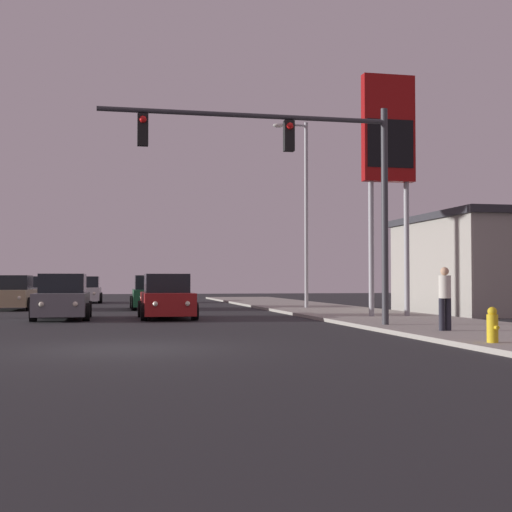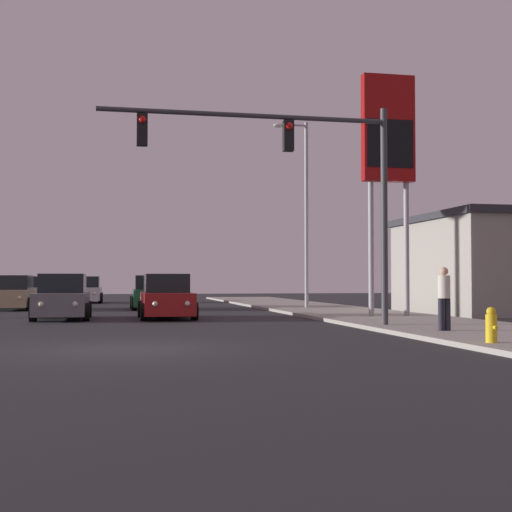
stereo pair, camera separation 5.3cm
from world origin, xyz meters
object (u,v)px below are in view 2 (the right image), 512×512
at_px(car_white, 86,291).
at_px(pedestrian_on_sidewalk, 444,296).
at_px(car_grey, 62,299).
at_px(gas_station_sign, 388,142).
at_px(car_red, 167,298).
at_px(car_tan, 13,294).
at_px(fire_hydrant, 491,325).
at_px(street_lamp, 304,204).
at_px(car_green, 152,294).
at_px(car_silver, 36,291).
at_px(traffic_light_mast, 303,166).

height_order(car_white, pedestrian_on_sidewalk, pedestrian_on_sidewalk).
relative_size(car_grey, car_white, 1.00).
height_order(car_grey, gas_station_sign, gas_station_sign).
xyz_separation_m(car_white, car_red, (3.60, -19.77, 0.00)).
height_order(car_tan, fire_hydrant, car_tan).
xyz_separation_m(car_grey, street_lamp, (10.89, 6.03, 4.36)).
bearing_deg(car_green, fire_hydrant, 106.12).
distance_m(car_green, car_silver, 12.79).
bearing_deg(car_silver, car_red, 110.01).
distance_m(traffic_light_mast, gas_station_sign, 6.90).
height_order(car_white, car_green, same).
bearing_deg(car_green, pedestrian_on_sidewalk, 110.73).
distance_m(car_silver, street_lamp, 19.72).
relative_size(car_green, street_lamp, 0.48).
height_order(car_tan, car_red, same).
height_order(car_grey, fire_hydrant, car_grey).
relative_size(car_tan, car_silver, 1.00).
bearing_deg(fire_hydrant, car_white, 106.10).
height_order(car_grey, car_green, same).
relative_size(car_grey, gas_station_sign, 0.48).
bearing_deg(car_green, car_grey, 67.23).
relative_size(car_green, car_tan, 1.00).
relative_size(street_lamp, fire_hydrant, 11.84).
relative_size(car_grey, car_red, 1.00).
bearing_deg(car_red, car_tan, -54.27).
xyz_separation_m(car_silver, street_lamp, (13.75, -13.45, 4.36)).
bearing_deg(traffic_light_mast, street_lamp, 74.56).
distance_m(car_tan, pedestrian_on_sidewalk, 23.19).
relative_size(car_tan, street_lamp, 0.48).
height_order(car_grey, street_lamp, street_lamp).
xyz_separation_m(car_white, traffic_light_mast, (7.06, -26.60, 4.03)).
height_order(car_tan, pedestrian_on_sidewalk, pedestrian_on_sidewalk).
relative_size(car_tan, fire_hydrant, 5.71).
distance_m(car_white, car_red, 20.10).
height_order(car_silver, traffic_light_mast, traffic_light_mast).
xyz_separation_m(car_silver, traffic_light_mast, (10.13, -26.58, 4.03)).
distance_m(traffic_light_mast, fire_hydrant, 7.97).
bearing_deg(pedestrian_on_sidewalk, car_green, 109.84).
height_order(car_green, car_silver, same).
bearing_deg(street_lamp, gas_station_sign, -83.25).
bearing_deg(car_tan, car_red, 127.29).
xyz_separation_m(street_lamp, fire_hydrant, (-1.20, -19.39, -4.63)).
xyz_separation_m(car_grey, gas_station_sign, (11.88, -2.31, 5.86)).
distance_m(car_green, car_tan, 6.69).
height_order(traffic_light_mast, gas_station_sign, gas_station_sign).
bearing_deg(pedestrian_on_sidewalk, car_grey, 136.47).
relative_size(traffic_light_mast, gas_station_sign, 0.95).
bearing_deg(car_white, car_tan, 74.04).
xyz_separation_m(car_green, gas_station_sign, (8.15, -10.83, 5.86)).
distance_m(car_green, car_red, 8.80).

